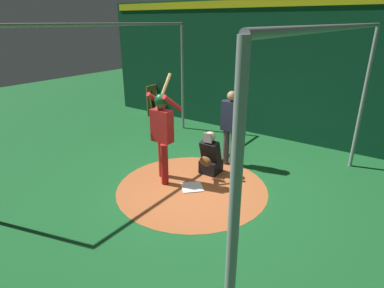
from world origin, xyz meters
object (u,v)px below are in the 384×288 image
(home_plate, at_px, (192,187))
(catcher, at_px, (210,157))
(bat_rack, at_px, (154,101))
(baseball_0, at_px, (236,182))
(batter, at_px, (162,129))
(umpire, at_px, (231,125))

(home_plate, xyz_separation_m, catcher, (-0.76, -0.05, 0.37))
(bat_rack, height_order, baseball_0, bat_rack)
(batter, distance_m, bat_rack, 5.15)
(home_plate, xyz_separation_m, batter, (0.05, -0.69, 1.12))
(catcher, xyz_separation_m, umpire, (-0.64, 0.13, 0.60))
(umpire, distance_m, baseball_0, 1.35)
(home_plate, distance_m, bat_rack, 5.60)
(catcher, relative_size, baseball_0, 13.22)
(home_plate, bearing_deg, batter, -85.88)
(umpire, xyz_separation_m, bat_rack, (-2.25, -4.29, -0.49))
(home_plate, bearing_deg, umpire, 176.85)
(umpire, bearing_deg, batter, -27.90)
(catcher, bearing_deg, baseball_0, 79.45)
(catcher, distance_m, baseball_0, 0.80)
(umpire, bearing_deg, catcher, -11.21)
(batter, xyz_separation_m, umpire, (-1.45, 0.77, -0.15))
(batter, distance_m, baseball_0, 1.87)
(umpire, height_order, bat_rack, umpire)
(home_plate, xyz_separation_m, baseball_0, (-0.63, 0.66, 0.03))
(home_plate, height_order, bat_rack, bat_rack)
(bat_rack, distance_m, baseball_0, 5.75)
(catcher, relative_size, umpire, 0.56)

